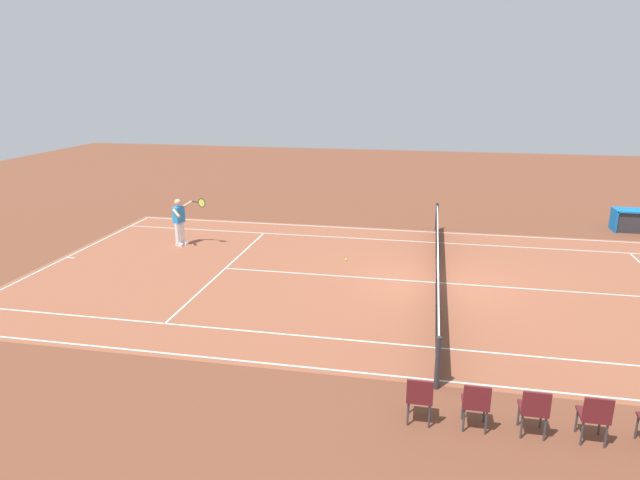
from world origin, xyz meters
name	(u,v)px	position (x,y,z in m)	size (l,w,h in m)	color
ground_plane	(436,283)	(0.00, 0.00, 0.00)	(60.00, 60.00, 0.00)	brown
court_slab	(436,283)	(0.00, 0.00, 0.00)	(24.20, 11.40, 0.00)	#935138
court_line_markings	(436,282)	(0.00, 0.00, 0.00)	(23.85, 11.05, 0.01)	white
tennis_net	(437,266)	(0.00, 0.00, 0.49)	(0.10, 11.70, 1.08)	#2D2D33
tennis_player_near	(180,219)	(8.80, -2.07, 0.93)	(1.17, 0.74, 1.70)	white
tennis_ball	(346,260)	(2.85, -1.48, 0.03)	(0.07, 0.07, 0.07)	#CCE01E
spectator_chair_1	(595,415)	(-2.46, 6.99, 0.52)	(0.44, 0.44, 0.88)	#38383D
spectator_chair_2	(534,408)	(-1.54, 6.99, 0.52)	(0.44, 0.44, 0.88)	#38383D
spectator_chair_3	(476,402)	(-0.62, 6.99, 0.52)	(0.44, 0.44, 0.88)	#38383D
spectator_chair_4	(420,396)	(0.30, 6.99, 0.52)	(0.44, 0.44, 0.88)	#38383D
equipment_cart_tarped	(630,220)	(-7.24, -7.14, 0.44)	(1.25, 0.84, 0.85)	#2D2D33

